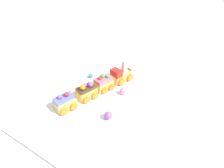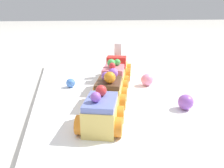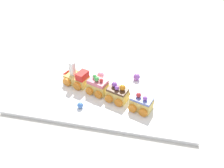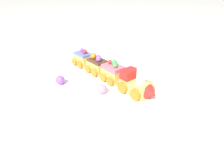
% 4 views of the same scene
% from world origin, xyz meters
% --- Properties ---
extents(ground_plane, '(10.00, 10.00, 0.00)m').
position_xyz_m(ground_plane, '(0.00, 0.00, 0.00)').
color(ground_plane, beige).
extents(display_board, '(0.66, 0.36, 0.01)m').
position_xyz_m(display_board, '(0.00, 0.00, 0.01)').
color(display_board, white).
rests_on(display_board, ground_plane).
extents(cake_train_locomotive, '(0.13, 0.10, 0.09)m').
position_xyz_m(cake_train_locomotive, '(0.13, -0.03, 0.04)').
color(cake_train_locomotive, '#EACC66').
rests_on(cake_train_locomotive, display_board).
extents(cake_car_strawberry, '(0.09, 0.09, 0.07)m').
position_xyz_m(cake_car_strawberry, '(0.02, 0.01, 0.04)').
color(cake_car_strawberry, '#EACC66').
rests_on(cake_car_strawberry, display_board).
extents(cake_car_chocolate, '(0.09, 0.09, 0.07)m').
position_xyz_m(cake_car_chocolate, '(-0.06, 0.03, 0.04)').
color(cake_car_chocolate, '#EACC66').
rests_on(cake_car_chocolate, display_board).
extents(cake_car_blueberry, '(0.09, 0.09, 0.07)m').
position_xyz_m(cake_car_blueberry, '(-0.15, 0.07, 0.04)').
color(cake_car_blueberry, '#EACC66').
rests_on(cake_car_blueberry, display_board).
extents(gumball_blue, '(0.02, 0.02, 0.02)m').
position_xyz_m(gumball_blue, '(0.06, 0.10, 0.02)').
color(gumball_blue, '#4C84E0').
rests_on(gumball_blue, display_board).
extents(gumball_purple, '(0.03, 0.03, 0.03)m').
position_xyz_m(gumball_purple, '(-0.11, -0.10, 0.03)').
color(gumball_purple, '#9956C6').
rests_on(gumball_purple, display_board).
extents(gumball_pink, '(0.03, 0.03, 0.03)m').
position_xyz_m(gumball_pink, '(0.04, -0.08, 0.03)').
color(gumball_pink, pink).
rests_on(gumball_pink, display_board).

